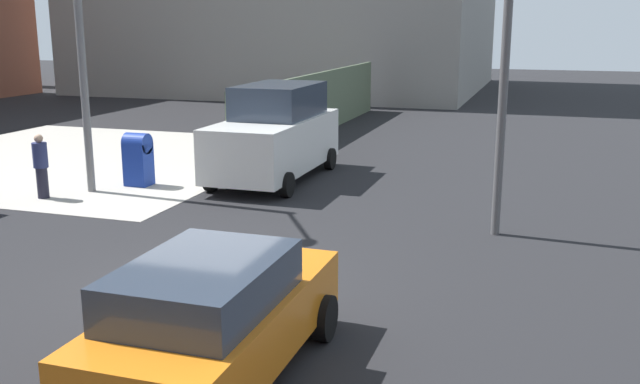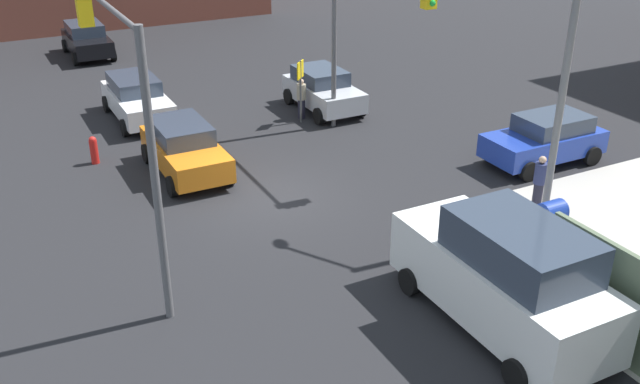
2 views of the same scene
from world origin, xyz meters
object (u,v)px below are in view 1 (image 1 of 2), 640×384
(street_lamp_corner, at_px, (76,5))
(mailbox_blue, at_px, (138,158))
(hatchback_orange, at_px, (215,316))
(van_white_delivery, at_px, (276,134))
(pedestrian_crossing, at_px, (41,165))

(street_lamp_corner, height_order, mailbox_blue, street_lamp_corner)
(street_lamp_corner, xyz_separation_m, hatchback_orange, (-7.81, -7.36, -3.86))
(hatchback_orange, bearing_deg, van_white_delivery, 17.80)
(van_white_delivery, relative_size, pedestrian_crossing, 3.34)
(van_white_delivery, height_order, pedestrian_crossing, van_white_delivery)
(pedestrian_crossing, bearing_deg, van_white_delivery, -137.67)
(street_lamp_corner, height_order, pedestrian_crossing, street_lamp_corner)
(hatchback_orange, relative_size, van_white_delivery, 0.78)
(street_lamp_corner, relative_size, hatchback_orange, 1.90)
(hatchback_orange, distance_m, pedestrian_crossing, 10.90)
(mailbox_blue, bearing_deg, hatchback_orange, -143.51)
(street_lamp_corner, distance_m, pedestrian_crossing, 4.02)
(mailbox_blue, height_order, pedestrian_crossing, pedestrian_crossing)
(hatchback_orange, height_order, van_white_delivery, van_white_delivery)
(street_lamp_corner, distance_m, van_white_delivery, 6.06)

